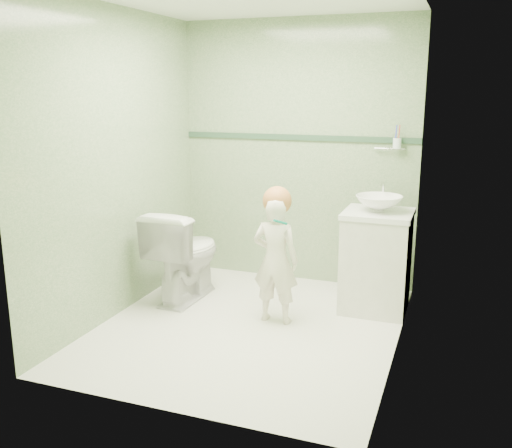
% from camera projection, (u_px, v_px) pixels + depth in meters
% --- Properties ---
extents(ground, '(2.50, 2.50, 0.00)m').
position_uv_depth(ground, '(249.00, 327.00, 4.35)').
color(ground, white).
rests_on(ground, ground).
extents(room_shell, '(2.50, 2.54, 2.40)m').
position_uv_depth(room_shell, '(249.00, 172.00, 4.07)').
color(room_shell, gray).
rests_on(room_shell, ground).
extents(trim_stripe, '(2.20, 0.02, 0.05)m').
position_uv_depth(trim_stripe, '(297.00, 137.00, 5.17)').
color(trim_stripe, '#2E4D37').
rests_on(trim_stripe, room_shell).
extents(vanity, '(0.52, 0.50, 0.80)m').
position_uv_depth(vanity, '(376.00, 263.00, 4.61)').
color(vanity, beige).
rests_on(vanity, ground).
extents(counter, '(0.54, 0.52, 0.04)m').
position_uv_depth(counter, '(378.00, 214.00, 4.52)').
color(counter, white).
rests_on(counter, vanity).
extents(basin, '(0.37, 0.37, 0.13)m').
position_uv_depth(basin, '(379.00, 203.00, 4.50)').
color(basin, white).
rests_on(basin, counter).
extents(faucet, '(0.03, 0.13, 0.18)m').
position_uv_depth(faucet, '(383.00, 190.00, 4.65)').
color(faucet, silver).
rests_on(faucet, counter).
extents(cup_holder, '(0.26, 0.07, 0.21)m').
position_uv_depth(cup_holder, '(396.00, 143.00, 4.82)').
color(cup_holder, silver).
rests_on(cup_holder, room_shell).
extents(toilet, '(0.48, 0.80, 0.80)m').
position_uv_depth(toilet, '(185.00, 254.00, 4.87)').
color(toilet, white).
rests_on(toilet, ground).
extents(toddler, '(0.37, 0.24, 0.99)m').
position_uv_depth(toddler, '(276.00, 260.00, 4.36)').
color(toddler, white).
rests_on(toddler, ground).
extents(hair_cap, '(0.22, 0.22, 0.22)m').
position_uv_depth(hair_cap, '(277.00, 201.00, 4.27)').
color(hair_cap, '#BF753C').
rests_on(hair_cap, toddler).
extents(teal_toothbrush, '(0.11, 0.13, 0.08)m').
position_uv_depth(teal_toothbrush, '(280.00, 221.00, 4.14)').
color(teal_toothbrush, '#048670').
rests_on(teal_toothbrush, toddler).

